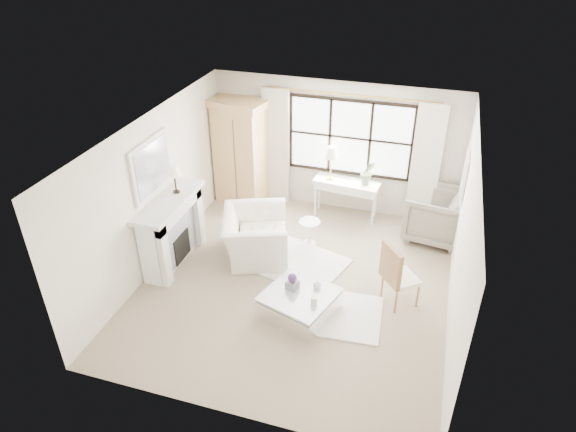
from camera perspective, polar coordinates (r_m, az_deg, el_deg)
name	(u,v)px	position (r m, az deg, el deg)	size (l,w,h in m)	color
floor	(295,283)	(8.78, 0.83, -7.46)	(5.50, 5.50, 0.00)	tan
ceiling	(297,134)	(7.40, 0.99, 9.07)	(5.50, 5.50, 0.00)	white
wall_back	(335,147)	(10.39, 5.20, 7.63)	(5.00, 5.00, 0.00)	beige
wall_front	(228,336)	(5.96, -6.72, -13.13)	(5.00, 5.00, 0.00)	beige
wall_left	(154,193)	(8.93, -14.69, 2.52)	(5.50, 5.50, 0.00)	white
wall_right	(463,241)	(7.81, 18.83, -2.70)	(5.50, 5.50, 0.00)	white
window_pane	(350,138)	(10.22, 6.90, 8.65)	(2.40, 0.02, 1.50)	white
window_frame	(350,138)	(10.21, 6.88, 8.63)	(2.50, 0.04, 1.50)	black
curtain_rod	(352,95)	(9.87, 7.15, 13.19)	(0.04, 0.04, 3.30)	#A67E39
curtain_left	(276,147)	(10.63, -1.33, 7.64)	(0.55, 0.10, 2.47)	beige
curtain_right	(425,166)	(10.17, 15.02, 5.40)	(0.55, 0.10, 2.47)	white
fireplace	(171,230)	(9.18, -12.90, -1.50)	(0.58, 1.66, 1.26)	white
mirror_frame	(151,167)	(8.70, -14.95, 5.33)	(0.05, 1.15, 0.95)	white
mirror_glass	(153,167)	(8.69, -14.78, 5.30)	(0.02, 1.00, 0.80)	silver
art_frame	(464,177)	(9.20, 19.00, 4.07)	(0.04, 0.62, 0.82)	white
art_canvas	(463,177)	(9.20, 18.88, 4.09)	(0.01, 0.52, 0.72)	#BCAA92
mantel_lamp	(174,172)	(8.86, -12.57, 4.81)	(0.22, 0.22, 0.51)	black
armoire	(240,152)	(10.71, -5.32, 7.14)	(1.23, 0.90, 2.24)	tan
console_table	(346,199)	(10.45, 6.41, 1.90)	(1.34, 0.58, 0.80)	white
console_lamp	(331,153)	(10.10, 4.84, 6.97)	(0.28, 0.28, 0.69)	#B88E3F
orchid_plant	(368,173)	(10.11, 8.85, 4.79)	(0.28, 0.22, 0.50)	#617A51
side_table	(309,229)	(9.55, 2.39, -1.50)	(0.40, 0.40, 0.51)	silver
rug_left	(292,261)	(9.25, 0.42, -5.03)	(1.81, 1.28, 0.03)	white
rug_right	(334,313)	(8.22, 5.12, -10.72)	(1.47, 1.10, 0.03)	white
club_armchair	(255,236)	(9.22, -3.66, -2.21)	(1.28, 1.12, 0.83)	white
wingback_chair	(436,215)	(10.06, 16.13, 0.09)	(1.05, 1.08, 0.98)	gray
french_chair	(399,286)	(8.41, 12.22, -7.66)	(0.68, 0.68, 1.08)	#A47245
coffee_table	(299,303)	(8.11, 1.28, -9.66)	(1.26, 1.26, 0.38)	white
planter_box	(292,285)	(8.04, 0.48, -7.65)	(0.17, 0.17, 0.13)	slate
planter_flowers	(292,278)	(7.96, 0.48, -6.89)	(0.14, 0.14, 0.14)	#502B6B
pillar_candle	(314,300)	(7.77, 2.90, -9.35)	(0.10, 0.10, 0.12)	white
coffee_vase	(317,284)	(8.06, 3.25, -7.57)	(0.13, 0.13, 0.14)	white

